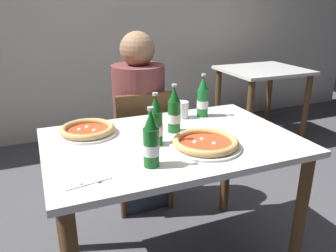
{
  "coord_description": "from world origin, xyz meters",
  "views": [
    {
      "loc": [
        -0.59,
        -1.38,
        1.37
      ],
      "look_at": [
        0.0,
        0.05,
        0.8
      ],
      "focal_mm": 35.8,
      "sensor_mm": 36.0,
      "label": 1
    }
  ],
  "objects_px": {
    "dining_table_main": "(172,160)",
    "beer_bottle_center": "(203,99)",
    "dining_table_background": "(262,84)",
    "pizza_marinara_far": "(88,130)",
    "beer_bottle_left": "(174,112)",
    "chair_behind_table": "(142,143)",
    "beer_bottle_extra": "(156,123)",
    "beer_bottle_right": "(151,142)",
    "napkin_with_cutlery": "(82,174)",
    "diner_seated": "(140,126)",
    "pizza_margherita_near": "(205,143)",
    "paper_cup": "(182,110)"
  },
  "relations": [
    {
      "from": "beer_bottle_right",
      "to": "beer_bottle_extra",
      "type": "distance_m",
      "value": 0.22
    },
    {
      "from": "pizza_margherita_near",
      "to": "beer_bottle_left",
      "type": "relative_size",
      "value": 1.32
    },
    {
      "from": "beer_bottle_left",
      "to": "beer_bottle_center",
      "type": "bearing_deg",
      "value": 33.99
    },
    {
      "from": "beer_bottle_left",
      "to": "paper_cup",
      "type": "xyz_separation_m",
      "value": [
        0.13,
        0.18,
        -0.06
      ]
    },
    {
      "from": "beer_bottle_left",
      "to": "napkin_with_cutlery",
      "type": "bearing_deg",
      "value": -150.32
    },
    {
      "from": "dining_table_background",
      "to": "pizza_margherita_near",
      "type": "distance_m",
      "value": 2.13
    },
    {
      "from": "beer_bottle_right",
      "to": "diner_seated",
      "type": "bearing_deg",
      "value": 75.54
    },
    {
      "from": "beer_bottle_extra",
      "to": "paper_cup",
      "type": "distance_m",
      "value": 0.42
    },
    {
      "from": "beer_bottle_left",
      "to": "dining_table_main",
      "type": "bearing_deg",
      "value": -118.92
    },
    {
      "from": "beer_bottle_right",
      "to": "beer_bottle_center",
      "type": "bearing_deg",
      "value": 45.13
    },
    {
      "from": "diner_seated",
      "to": "chair_behind_table",
      "type": "bearing_deg",
      "value": -92.76
    },
    {
      "from": "diner_seated",
      "to": "beer_bottle_left",
      "type": "height_order",
      "value": "diner_seated"
    },
    {
      "from": "beer_bottle_center",
      "to": "beer_bottle_extra",
      "type": "distance_m",
      "value": 0.49
    },
    {
      "from": "diner_seated",
      "to": "napkin_with_cutlery",
      "type": "relative_size",
      "value": 5.81
    },
    {
      "from": "dining_table_main",
      "to": "dining_table_background",
      "type": "height_order",
      "value": "same"
    },
    {
      "from": "chair_behind_table",
      "to": "napkin_with_cutlery",
      "type": "height_order",
      "value": "chair_behind_table"
    },
    {
      "from": "diner_seated",
      "to": "napkin_with_cutlery",
      "type": "height_order",
      "value": "diner_seated"
    },
    {
      "from": "diner_seated",
      "to": "beer_bottle_left",
      "type": "bearing_deg",
      "value": -89.29
    },
    {
      "from": "dining_table_main",
      "to": "beer_bottle_center",
      "type": "bearing_deg",
      "value": 40.79
    },
    {
      "from": "pizza_margherita_near",
      "to": "dining_table_background",
      "type": "bearing_deg",
      "value": 45.73
    },
    {
      "from": "beer_bottle_left",
      "to": "chair_behind_table",
      "type": "bearing_deg",
      "value": 91.05
    },
    {
      "from": "dining_table_main",
      "to": "beer_bottle_extra",
      "type": "xyz_separation_m",
      "value": [
        -0.09,
        -0.03,
        0.22
      ]
    },
    {
      "from": "paper_cup",
      "to": "beer_bottle_extra",
      "type": "bearing_deg",
      "value": -131.7
    },
    {
      "from": "beer_bottle_center",
      "to": "napkin_with_cutlery",
      "type": "height_order",
      "value": "beer_bottle_center"
    },
    {
      "from": "pizza_margherita_near",
      "to": "beer_bottle_extra",
      "type": "distance_m",
      "value": 0.24
    },
    {
      "from": "chair_behind_table",
      "to": "beer_bottle_left",
      "type": "xyz_separation_m",
      "value": [
        0.01,
        -0.52,
        0.37
      ]
    },
    {
      "from": "beer_bottle_left",
      "to": "beer_bottle_center",
      "type": "xyz_separation_m",
      "value": [
        0.25,
        0.17,
        0.0
      ]
    },
    {
      "from": "beer_bottle_center",
      "to": "napkin_with_cutlery",
      "type": "bearing_deg",
      "value": -148.85
    },
    {
      "from": "beer_bottle_center",
      "to": "pizza_margherita_near",
      "type": "bearing_deg",
      "value": -115.93
    },
    {
      "from": "pizza_margherita_near",
      "to": "beer_bottle_left",
      "type": "height_order",
      "value": "beer_bottle_left"
    },
    {
      "from": "beer_bottle_left",
      "to": "paper_cup",
      "type": "relative_size",
      "value": 2.6
    },
    {
      "from": "pizza_margherita_near",
      "to": "beer_bottle_right",
      "type": "height_order",
      "value": "beer_bottle_right"
    },
    {
      "from": "chair_behind_table",
      "to": "napkin_with_cutlery",
      "type": "xyz_separation_m",
      "value": [
        -0.5,
        -0.81,
        0.27
      ]
    },
    {
      "from": "dining_table_background",
      "to": "beer_bottle_right",
      "type": "relative_size",
      "value": 3.24
    },
    {
      "from": "pizza_marinara_far",
      "to": "napkin_with_cutlery",
      "type": "bearing_deg",
      "value": -102.48
    },
    {
      "from": "pizza_margherita_near",
      "to": "beer_bottle_extra",
      "type": "xyz_separation_m",
      "value": [
        -0.2,
        0.12,
        0.08
      ]
    },
    {
      "from": "beer_bottle_center",
      "to": "beer_bottle_extra",
      "type": "height_order",
      "value": "same"
    },
    {
      "from": "pizza_marinara_far",
      "to": "beer_bottle_right",
      "type": "relative_size",
      "value": 1.18
    },
    {
      "from": "chair_behind_table",
      "to": "beer_bottle_left",
      "type": "distance_m",
      "value": 0.64
    },
    {
      "from": "pizza_marinara_far",
      "to": "beer_bottle_left",
      "type": "height_order",
      "value": "beer_bottle_left"
    },
    {
      "from": "dining_table_background",
      "to": "paper_cup",
      "type": "relative_size",
      "value": 8.42
    },
    {
      "from": "dining_table_background",
      "to": "pizza_marinara_far",
      "type": "distance_m",
      "value": 2.27
    },
    {
      "from": "chair_behind_table",
      "to": "beer_bottle_right",
      "type": "height_order",
      "value": "beer_bottle_right"
    },
    {
      "from": "beer_bottle_extra",
      "to": "napkin_with_cutlery",
      "type": "xyz_separation_m",
      "value": [
        -0.36,
        -0.17,
        -0.1
      ]
    },
    {
      "from": "pizza_marinara_far",
      "to": "paper_cup",
      "type": "xyz_separation_m",
      "value": [
        0.54,
        0.05,
        0.03
      ]
    },
    {
      "from": "dining_table_background",
      "to": "pizza_marinara_far",
      "type": "xyz_separation_m",
      "value": [
        -1.95,
        -1.15,
        0.18
      ]
    },
    {
      "from": "dining_table_main",
      "to": "diner_seated",
      "type": "relative_size",
      "value": 0.99
    },
    {
      "from": "chair_behind_table",
      "to": "diner_seated",
      "type": "xyz_separation_m",
      "value": [
        0.0,
        0.05,
        0.1
      ]
    },
    {
      "from": "pizza_marinara_far",
      "to": "pizza_margherita_near",
      "type": "bearing_deg",
      "value": -38.34
    },
    {
      "from": "dining_table_background",
      "to": "pizza_marinara_far",
      "type": "relative_size",
      "value": 2.74
    }
  ]
}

